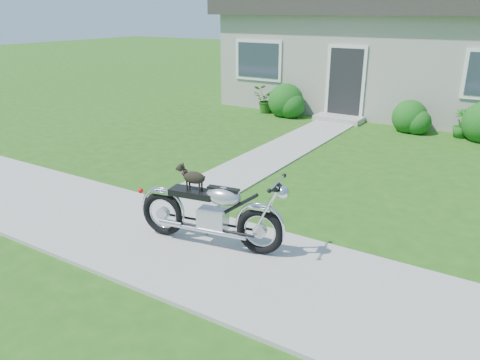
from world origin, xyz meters
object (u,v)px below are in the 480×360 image
(potted_plant_left, at_px, (265,100))
(potted_plant_right, at_px, (461,124))
(motorcycle_with_dog, at_px, (212,211))
(house, at_px, (425,42))

(potted_plant_left, xyz_separation_m, potted_plant_right, (5.84, 0.00, -0.05))
(potted_plant_right, xyz_separation_m, motorcycle_with_dog, (-2.01, -8.34, 0.17))
(potted_plant_right, height_order, motorcycle_with_dog, motorcycle_with_dog)
(potted_plant_left, distance_m, motorcycle_with_dog, 9.18)
(potted_plant_left, bearing_deg, motorcycle_with_dog, -65.36)
(potted_plant_left, bearing_deg, house, 40.92)
(house, relative_size, potted_plant_left, 15.06)
(house, bearing_deg, potted_plant_right, -61.57)
(house, relative_size, motorcycle_with_dog, 5.70)
(motorcycle_with_dog, bearing_deg, house, 79.55)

